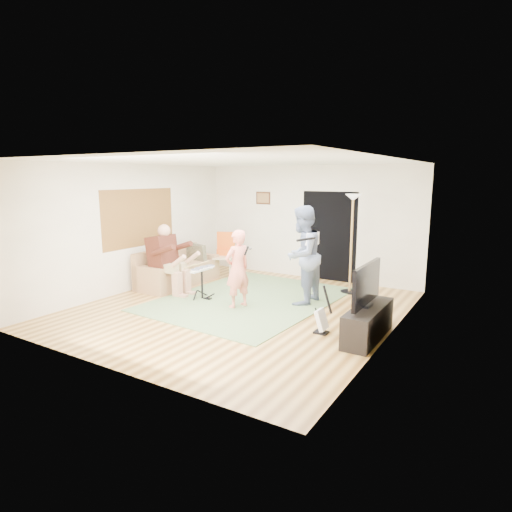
{
  "coord_description": "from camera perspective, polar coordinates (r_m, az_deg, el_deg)",
  "views": [
    {
      "loc": [
        4.28,
        -6.41,
        2.44
      ],
      "look_at": [
        0.18,
        0.3,
        0.97
      ],
      "focal_mm": 30.0,
      "sensor_mm": 36.0,
      "label": 1
    }
  ],
  "objects": [
    {
      "name": "guitarist",
      "position": [
        8.23,
        6.16,
        0.08
      ],
      "size": [
        0.75,
        0.95,
        1.9
      ],
      "primitive_type": "imported",
      "rotation": [
        0.0,
        0.0,
        -1.61
      ],
      "color": "slate",
      "rests_on": "floor"
    },
    {
      "name": "drum_kit",
      "position": [
        8.69,
        -7.2,
        -3.84
      ],
      "size": [
        0.36,
        0.65,
        0.67
      ],
      "color": "black",
      "rests_on": "floor"
    },
    {
      "name": "floor",
      "position": [
        8.08,
        -2.21,
        -7.0
      ],
      "size": [
        6.0,
        6.0,
        0.0
      ],
      "primitive_type": "plane",
      "color": "brown",
      "rests_on": "ground"
    },
    {
      "name": "window_blinds",
      "position": [
        9.68,
        -15.3,
        4.93
      ],
      "size": [
        0.0,
        2.05,
        2.05
      ],
      "primitive_type": "plane",
      "rotation": [
        1.57,
        0.0,
        1.57
      ],
      "color": "olive",
      "rests_on": "walls"
    },
    {
      "name": "torchiere_lamp",
      "position": [
        9.11,
        12.69,
        3.94
      ],
      "size": [
        0.37,
        0.37,
        2.08
      ],
      "color": "black",
      "rests_on": "floor"
    },
    {
      "name": "sofa",
      "position": [
        9.99,
        -10.68,
        -2.15
      ],
      "size": [
        0.83,
        2.02,
        0.82
      ],
      "color": "#A87D54",
      "rests_on": "floor"
    },
    {
      "name": "drummer",
      "position": [
        9.17,
        -11.44,
        -1.42
      ],
      "size": [
        0.95,
        0.53,
        1.46
      ],
      "color": "#481E14",
      "rests_on": "sofa"
    },
    {
      "name": "television",
      "position": [
        6.64,
        14.54,
        -3.62
      ],
      "size": [
        0.06,
        1.17,
        0.62
      ],
      "primitive_type": "cube",
      "color": "black",
      "rests_on": "tv_cabinet"
    },
    {
      "name": "dining_chair",
      "position": [
        10.47,
        -4.12,
        -0.74
      ],
      "size": [
        0.6,
        0.63,
        1.1
      ],
      "rotation": [
        0.0,
        0.0,
        0.37
      ],
      "color": "#CCB284",
      "rests_on": "floor"
    },
    {
      "name": "guitar_held",
      "position": [
        8.09,
        7.49,
        2.33
      ],
      "size": [
        0.27,
        0.61,
        0.26
      ],
      "primitive_type": null,
      "rotation": [
        0.0,
        0.0,
        -0.26
      ],
      "color": "white",
      "rests_on": "guitarist"
    },
    {
      "name": "ceiling",
      "position": [
        7.71,
        -2.35,
        12.5
      ],
      "size": [
        6.0,
        6.0,
        0.0
      ],
      "primitive_type": "plane",
      "rotation": [
        3.14,
        0.0,
        0.0
      ],
      "color": "white",
      "rests_on": "walls"
    },
    {
      "name": "tv_cabinet",
      "position": [
        6.8,
        14.71,
        -8.58
      ],
      "size": [
        0.4,
        1.4,
        0.5
      ],
      "primitive_type": "cube",
      "color": "black",
      "rests_on": "floor"
    },
    {
      "name": "picture_frame",
      "position": [
        10.92,
        0.97,
        7.73
      ],
      "size": [
        0.42,
        0.03,
        0.32
      ],
      "primitive_type": "cube",
      "color": "#3F2314",
      "rests_on": "walls"
    },
    {
      "name": "singer",
      "position": [
        7.98,
        -2.49,
        -1.75
      ],
      "size": [
        0.51,
        0.62,
        1.48
      ],
      "primitive_type": "imported",
      "rotation": [
        0.0,
        0.0,
        -1.89
      ],
      "color": "#F57E6A",
      "rests_on": "floor"
    },
    {
      "name": "guitar_spare",
      "position": [
        6.86,
        8.8,
        -8.4
      ],
      "size": [
        0.28,
        0.25,
        0.78
      ],
      "color": "black",
      "rests_on": "floor"
    },
    {
      "name": "doorway",
      "position": [
        10.21,
        9.7,
        2.59
      ],
      "size": [
        2.1,
        0.0,
        2.1
      ],
      "primitive_type": "plane",
      "rotation": [
        1.57,
        0.0,
        0.0
      ],
      "color": "black",
      "rests_on": "walls"
    },
    {
      "name": "walls",
      "position": [
        7.78,
        -2.28,
        2.52
      ],
      "size": [
        5.5,
        6.0,
        2.7
      ],
      "primitive_type": null,
      "color": "#EDE5CD",
      "rests_on": "floor"
    },
    {
      "name": "area_rug",
      "position": [
        8.66,
        -0.93,
        -5.74
      ],
      "size": [
        3.22,
        4.07,
        0.02
      ],
      "primitive_type": "cube",
      "rotation": [
        0.0,
        0.0,
        -0.05
      ],
      "color": "#5B7949",
      "rests_on": "floor"
    },
    {
      "name": "microphone",
      "position": [
        7.8,
        -1.29,
        0.71
      ],
      "size": [
        0.06,
        0.06,
        0.24
      ],
      "primitive_type": null,
      "color": "black",
      "rests_on": "singer"
    }
  ]
}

